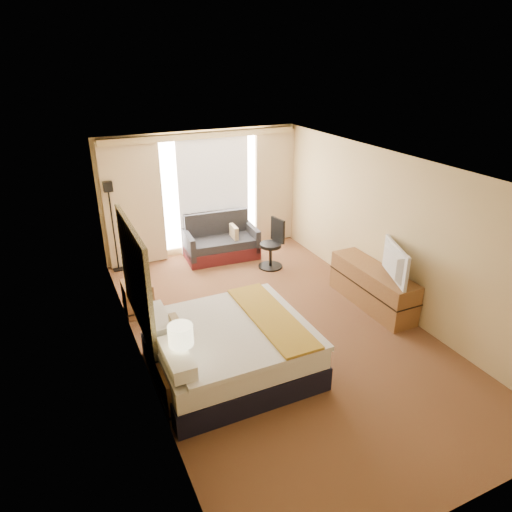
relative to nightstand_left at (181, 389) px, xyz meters
name	(u,v)px	position (x,y,z in m)	size (l,w,h in m)	color
floor	(277,329)	(1.87, 1.05, -0.28)	(4.20, 7.00, 0.02)	#4F1F16
ceiling	(281,167)	(1.87, 1.05, 2.33)	(4.20, 7.00, 0.02)	white
wall_back	(202,193)	(1.87, 4.55, 1.02)	(4.20, 0.02, 2.60)	tan
wall_front	(473,407)	(1.87, -2.45, 1.02)	(4.20, 0.02, 2.60)	tan
wall_left	(135,282)	(-0.23, 1.05, 1.02)	(0.02, 7.00, 2.60)	tan
wall_right	(391,232)	(3.97, 1.05, 1.02)	(0.02, 7.00, 2.60)	tan
headboard	(135,276)	(-0.19, 1.25, 1.01)	(0.06, 1.85, 1.50)	black
nightstand_left	(181,389)	(0.00, 0.00, 0.00)	(0.45, 0.52, 0.55)	olive
nightstand_right	(138,298)	(0.00, 2.50, 0.00)	(0.45, 0.52, 0.55)	olive
media_dresser	(372,287)	(3.70, 1.05, 0.07)	(0.50, 1.80, 0.70)	olive
window	(213,191)	(2.12, 4.52, 1.04)	(2.30, 0.02, 2.30)	white
curtains	(203,190)	(1.87, 4.44, 1.13)	(4.12, 0.19, 2.56)	#CCB78F
bed	(230,349)	(0.81, 0.40, 0.09)	(2.04, 1.87, 0.99)	black
loveseat	(221,243)	(2.08, 4.05, 0.03)	(1.55, 0.90, 0.94)	#56181B
floor_lamp	(111,209)	(-0.03, 4.35, 1.01)	(0.23, 0.23, 1.82)	black
desk_chair	(273,246)	(2.86, 3.16, 0.17)	(0.49, 0.49, 1.01)	black
lamp_left	(181,336)	(0.05, 0.00, 0.75)	(0.29, 0.29, 0.62)	black
lamp_right	(135,258)	(0.03, 2.50, 0.72)	(0.27, 0.27, 0.57)	black
tissue_box	(188,371)	(0.07, -0.12, 0.33)	(0.13, 0.13, 0.12)	#9CBFF1
telephone	(142,284)	(0.07, 2.37, 0.31)	(0.19, 0.15, 0.07)	black
television	(389,262)	(3.65, 0.67, 0.71)	(0.99, 0.13, 0.57)	black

